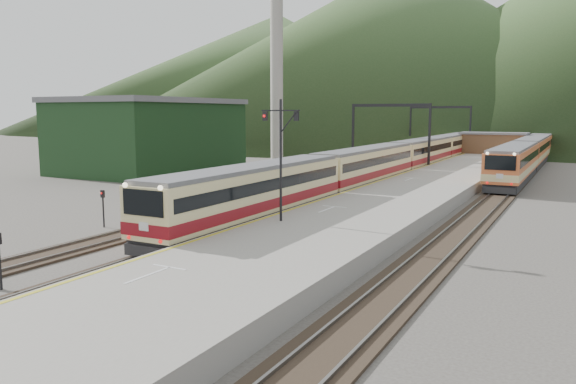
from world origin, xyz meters
The scene contains 16 objects.
track_main centered at (0.00, 40.00, 0.07)m, with size 2.60×200.00×0.23m.
track_far centered at (-5.00, 40.00, 0.07)m, with size 2.60×200.00×0.23m.
track_second centered at (11.50, 40.00, 0.07)m, with size 2.60×200.00×0.23m.
platform centered at (5.60, 38.00, 0.50)m, with size 8.00×100.00×1.00m, color gray.
gantry_near centered at (-2.85, 55.00, 5.59)m, with size 9.55×0.25×8.00m.
gantry_far centered at (-2.85, 80.00, 5.59)m, with size 9.55×0.25×8.00m.
warehouse centered at (-28.00, 42.00, 4.32)m, with size 14.50×20.50×8.60m.
smokestack centered at (-22.00, 62.00, 15.00)m, with size 1.80×1.80×30.00m, color #9E998E.
station_shed centered at (5.60, 78.00, 2.57)m, with size 9.40×4.40×3.10m.
hill_a centered at (-40.00, 190.00, 30.00)m, with size 180.00×180.00×60.00m, color #324F26.
hill_d centered at (-120.00, 240.00, 27.50)m, with size 200.00×200.00×55.00m, color #324F26.
main_train centered at (0.00, 49.30, 1.98)m, with size 2.87×78.58×3.50m.
second_train centered at (11.50, 70.11, 2.04)m, with size 2.97×60.95×3.63m.
signal_mast centered at (3.07, 17.44, 5.05)m, with size 2.19×0.43×6.62m.
short_signal_b centered at (-2.54, 30.32, 1.46)m, with size 0.26×0.23×2.27m.
short_signal_c centered at (-7.92, 15.13, 1.46)m, with size 0.23×0.17×2.27m.
Camera 1 is at (17.66, -9.14, 6.87)m, focal length 35.00 mm.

